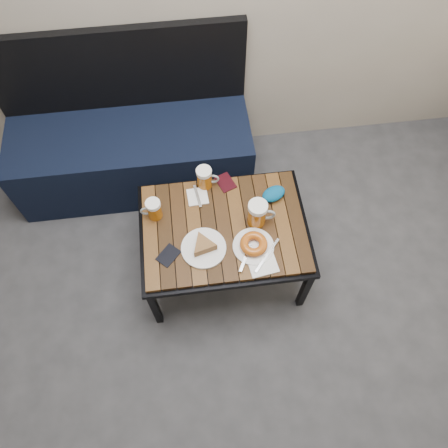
{
  "coord_description": "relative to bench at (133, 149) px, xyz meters",
  "views": [
    {
      "loc": [
        0.07,
        0.03,
        2.36
      ],
      "look_at": [
        0.2,
        1.05,
        0.5
      ],
      "focal_mm": 35.0,
      "sensor_mm": 36.0,
      "label": 1
    }
  ],
  "objects": [
    {
      "name": "beer_mug_left",
      "position": [
        0.13,
        -0.6,
        0.26
      ],
      "size": [
        0.11,
        0.07,
        0.12
      ],
      "rotation": [
        0.0,
        0.0,
        3.11
      ],
      "color": "#A4560D",
      "rests_on": "cafe_table"
    },
    {
      "name": "cafe_table",
      "position": [
        0.47,
        -0.71,
        0.16
      ],
      "size": [
        0.84,
        0.62,
        0.47
      ],
      "color": "black",
      "rests_on": "ground"
    },
    {
      "name": "beer_mug_right",
      "position": [
        0.63,
        -0.7,
        0.28
      ],
      "size": [
        0.14,
        0.1,
        0.15
      ],
      "rotation": [
        0.0,
        0.0,
        -0.1
      ],
      "color": "#A4560D",
      "rests_on": "cafe_table"
    },
    {
      "name": "beer_mug_centre",
      "position": [
        0.4,
        -0.45,
        0.26
      ],
      "size": [
        0.12,
        0.08,
        0.13
      ],
      "rotation": [
        0.0,
        0.0,
        -0.1
      ],
      "color": "#A4560D",
      "rests_on": "cafe_table"
    },
    {
      "name": "napkin_right",
      "position": [
        0.62,
        -0.94,
        0.2
      ],
      "size": [
        0.15,
        0.13,
        0.01
      ],
      "rotation": [
        0.0,
        0.0,
        0.14
      ],
      "color": "white",
      "rests_on": "cafe_table"
    },
    {
      "name": "room_shell",
      "position": [
        0.26,
        -1.26,
        1.48
      ],
      "size": [
        4.0,
        4.0,
        4.0
      ],
      "color": "gray",
      "rests_on": "ground"
    },
    {
      "name": "plate_pie",
      "position": [
        0.36,
        -0.82,
        0.22
      ],
      "size": [
        0.22,
        0.22,
        0.06
      ],
      "color": "white",
      "rests_on": "cafe_table"
    },
    {
      "name": "bench",
      "position": [
        0.0,
        0.0,
        0.0
      ],
      "size": [
        1.4,
        0.5,
        0.95
      ],
      "color": "black",
      "rests_on": "ground"
    },
    {
      "name": "plate_bagel",
      "position": [
        0.59,
        -0.84,
        0.22
      ],
      "size": [
        0.23,
        0.24,
        0.06
      ],
      "color": "white",
      "rests_on": "cafe_table"
    },
    {
      "name": "napkin_left",
      "position": [
        0.35,
        -0.52,
        0.2
      ],
      "size": [
        0.11,
        0.14,
        0.01
      ],
      "rotation": [
        0.0,
        0.0,
        0.06
      ],
      "color": "white",
      "rests_on": "cafe_table"
    },
    {
      "name": "passport_navy",
      "position": [
        0.18,
        -0.83,
        0.2
      ],
      "size": [
        0.13,
        0.13,
        0.01
      ],
      "primitive_type": "cube",
      "rotation": [
        0.0,
        0.0,
        -0.76
      ],
      "color": "black",
      "rests_on": "cafe_table"
    },
    {
      "name": "knit_pouch",
      "position": [
        0.74,
        -0.57,
        0.23
      ],
      "size": [
        0.15,
        0.13,
        0.06
      ],
      "primitive_type": "ellipsoid",
      "rotation": [
        0.0,
        0.0,
        0.43
      ],
      "color": "navy",
      "rests_on": "cafe_table"
    },
    {
      "name": "passport_burgundy",
      "position": [
        0.51,
        -0.45,
        0.2
      ],
      "size": [
        0.11,
        0.13,
        0.01
      ],
      "primitive_type": "cube",
      "rotation": [
        0.0,
        0.0,
        0.38
      ],
      "color": "black",
      "rests_on": "cafe_table"
    }
  ]
}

